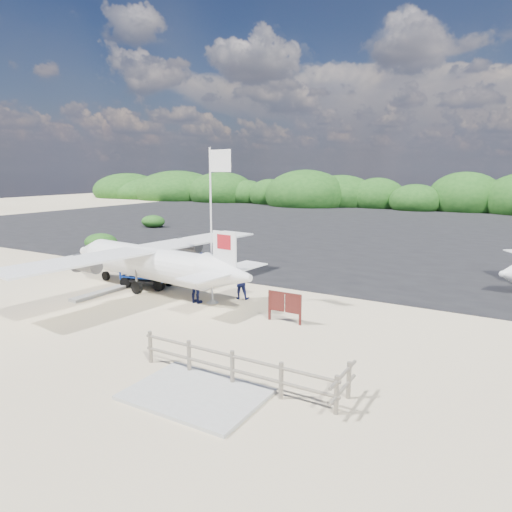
{
  "coord_description": "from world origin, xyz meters",
  "views": [
    {
      "loc": [
        12.45,
        -14.77,
        5.86
      ],
      "look_at": [
        1.65,
        3.75,
        1.77
      ],
      "focal_mm": 32.0,
      "sensor_mm": 36.0,
      "label": 1
    }
  ],
  "objects_px": {
    "crew_b": "(241,281)",
    "aircraft_small": "(274,222)",
    "aircraft_large": "(478,241)",
    "crew_a": "(202,268)",
    "crew_c": "(196,283)",
    "flagpole": "(213,303)",
    "signboard": "(284,322)",
    "baggage_cart": "(148,287)"
  },
  "relations": [
    {
      "from": "aircraft_large",
      "to": "aircraft_small",
      "type": "relative_size",
      "value": 2.26
    },
    {
      "from": "crew_a",
      "to": "crew_b",
      "type": "xyz_separation_m",
      "value": [
        3.19,
        -1.32,
        -0.01
      ]
    },
    {
      "from": "flagpole",
      "to": "crew_c",
      "type": "xyz_separation_m",
      "value": [
        -0.57,
        -0.41,
        0.91
      ]
    },
    {
      "from": "crew_b",
      "to": "crew_c",
      "type": "xyz_separation_m",
      "value": [
        -1.32,
        -1.59,
        0.09
      ]
    },
    {
      "from": "crew_c",
      "to": "crew_a",
      "type": "bearing_deg",
      "value": -52.96
    },
    {
      "from": "baggage_cart",
      "to": "aircraft_small",
      "type": "xyz_separation_m",
      "value": [
        -7.8,
        28.31,
        0.0
      ]
    },
    {
      "from": "signboard",
      "to": "crew_a",
      "type": "distance_m",
      "value": 7.24
    },
    {
      "from": "signboard",
      "to": "aircraft_small",
      "type": "xyz_separation_m",
      "value": [
        -16.2,
        29.67,
        0.0
      ]
    },
    {
      "from": "signboard",
      "to": "aircraft_large",
      "type": "relative_size",
      "value": 0.11
    },
    {
      "from": "baggage_cart",
      "to": "crew_c",
      "type": "relative_size",
      "value": 1.44
    },
    {
      "from": "crew_a",
      "to": "aircraft_small",
      "type": "bearing_deg",
      "value": -64.53
    },
    {
      "from": "crew_a",
      "to": "crew_c",
      "type": "distance_m",
      "value": 3.46
    },
    {
      "from": "baggage_cart",
      "to": "flagpole",
      "type": "xyz_separation_m",
      "value": [
        4.44,
        -0.61,
        0.0
      ]
    },
    {
      "from": "crew_a",
      "to": "aircraft_large",
      "type": "height_order",
      "value": "aircraft_large"
    },
    {
      "from": "crew_a",
      "to": "crew_b",
      "type": "distance_m",
      "value": 3.45
    },
    {
      "from": "signboard",
      "to": "crew_b",
      "type": "relative_size",
      "value": 0.91
    },
    {
      "from": "flagpole",
      "to": "aircraft_small",
      "type": "height_order",
      "value": "flagpole"
    },
    {
      "from": "flagpole",
      "to": "crew_c",
      "type": "height_order",
      "value": "flagpole"
    },
    {
      "from": "aircraft_large",
      "to": "baggage_cart",
      "type": "bearing_deg",
      "value": 68.92
    },
    {
      "from": "crew_b",
      "to": "aircraft_small",
      "type": "xyz_separation_m",
      "value": [
        -12.98,
        27.73,
        -0.82
      ]
    },
    {
      "from": "signboard",
      "to": "aircraft_large",
      "type": "xyz_separation_m",
      "value": [
        4.69,
        26.4,
        0.0
      ]
    },
    {
      "from": "crew_b",
      "to": "baggage_cart",
      "type": "bearing_deg",
      "value": -13.46
    },
    {
      "from": "flagpole",
      "to": "aircraft_large",
      "type": "distance_m",
      "value": 27.06
    },
    {
      "from": "crew_b",
      "to": "aircraft_small",
      "type": "bearing_deg",
      "value": -84.7
    },
    {
      "from": "baggage_cart",
      "to": "aircraft_small",
      "type": "bearing_deg",
      "value": 93.78
    },
    {
      "from": "crew_a",
      "to": "crew_b",
      "type": "relative_size",
      "value": 1.01
    },
    {
      "from": "baggage_cart",
      "to": "aircraft_large",
      "type": "height_order",
      "value": "aircraft_large"
    },
    {
      "from": "signboard",
      "to": "crew_c",
      "type": "relative_size",
      "value": 0.82
    },
    {
      "from": "baggage_cart",
      "to": "crew_b",
      "type": "distance_m",
      "value": 5.28
    },
    {
      "from": "baggage_cart",
      "to": "crew_c",
      "type": "distance_m",
      "value": 4.1
    },
    {
      "from": "flagpole",
      "to": "crew_b",
      "type": "bearing_deg",
      "value": 57.55
    },
    {
      "from": "crew_b",
      "to": "aircraft_large",
      "type": "xyz_separation_m",
      "value": [
        7.91,
        24.45,
        -0.82
      ]
    },
    {
      "from": "crew_b",
      "to": "aircraft_large",
      "type": "height_order",
      "value": "aircraft_large"
    },
    {
      "from": "baggage_cart",
      "to": "aircraft_small",
      "type": "height_order",
      "value": "aircraft_small"
    },
    {
      "from": "flagpole",
      "to": "baggage_cart",
      "type": "bearing_deg",
      "value": 172.21
    },
    {
      "from": "flagpole",
      "to": "crew_b",
      "type": "relative_size",
      "value": 4.11
    },
    {
      "from": "flagpole",
      "to": "crew_a",
      "type": "xyz_separation_m",
      "value": [
        -2.44,
        2.5,
        0.83
      ]
    },
    {
      "from": "signboard",
      "to": "aircraft_small",
      "type": "distance_m",
      "value": 33.81
    },
    {
      "from": "crew_c",
      "to": "aircraft_small",
      "type": "xyz_separation_m",
      "value": [
        -11.67,
        29.33,
        -0.91
      ]
    },
    {
      "from": "baggage_cart",
      "to": "crew_a",
      "type": "height_order",
      "value": "crew_a"
    },
    {
      "from": "crew_c",
      "to": "aircraft_small",
      "type": "relative_size",
      "value": 0.29
    },
    {
      "from": "flagpole",
      "to": "crew_a",
      "type": "relative_size",
      "value": 4.06
    }
  ]
}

